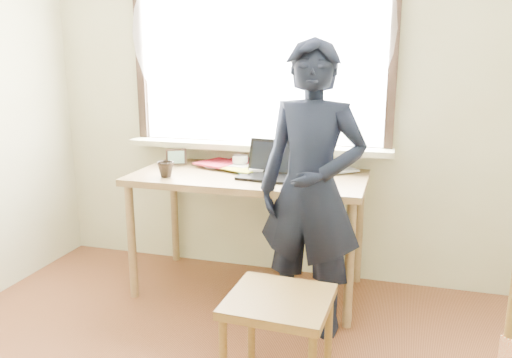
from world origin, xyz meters
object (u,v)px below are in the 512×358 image
(person, at_px, (311,190))
(desk, at_px, (249,187))
(mug_white, at_px, (240,162))
(work_chair, at_px, (279,312))
(mug_dark, at_px, (166,169))
(laptop, at_px, (269,168))

(person, bearing_deg, desk, 150.73)
(desk, relative_size, mug_white, 13.68)
(desk, height_order, mug_white, mug_white)
(mug_white, distance_m, work_chair, 1.35)
(mug_dark, bearing_deg, desk, 24.22)
(laptop, bearing_deg, desk, 167.37)
(mug_white, bearing_deg, mug_dark, -133.05)
(mug_white, height_order, person, person)
(desk, relative_size, work_chair, 3.11)
(laptop, height_order, mug_dark, laptop)
(laptop, relative_size, mug_white, 3.31)
(mug_white, relative_size, work_chair, 0.23)
(work_chair, distance_m, person, 0.74)
(mug_dark, relative_size, person, 0.06)
(mug_dark, height_order, work_chair, mug_dark)
(laptop, bearing_deg, person, -45.48)
(mug_white, xyz_separation_m, person, (0.58, -0.54, -0.02))
(person, bearing_deg, laptop, 142.94)
(laptop, xyz_separation_m, person, (0.32, -0.33, -0.04))
(mug_white, xyz_separation_m, work_chair, (0.55, -1.15, -0.44))
(mug_dark, xyz_separation_m, person, (0.95, -0.15, -0.03))
(desk, distance_m, laptop, 0.20)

